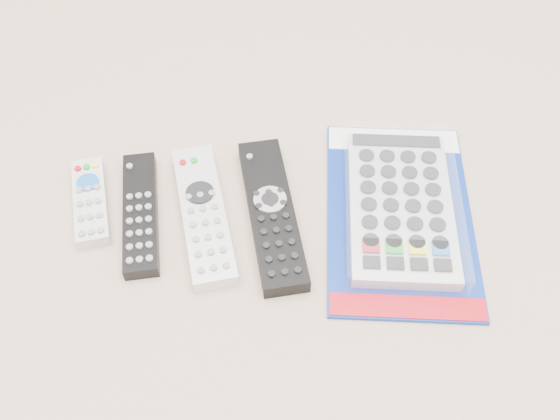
{
  "coord_description": "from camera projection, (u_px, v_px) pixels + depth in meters",
  "views": [
    {
      "loc": [
        -0.02,
        -0.5,
        0.67
      ],
      "look_at": [
        0.04,
        -0.01,
        0.01
      ],
      "focal_mm": 40.0,
      "sensor_mm": 36.0,
      "label": 1
    }
  ],
  "objects": [
    {
      "name": "jumbo_remote_packaged",
      "position": [
        401.0,
        205.0,
        0.82
      ],
      "size": [
        0.24,
        0.34,
        0.04
      ],
      "rotation": [
        0.0,
        0.0,
        -0.17
      ],
      "color": "navy",
      "rests_on": "ground"
    },
    {
      "name": "remote_small_grey",
      "position": [
        90.0,
        201.0,
        0.83
      ],
      "size": [
        0.06,
        0.14,
        0.02
      ],
      "rotation": [
        0.0,
        0.0,
        0.11
      ],
      "color": "#B5B5B7",
      "rests_on": "ground"
    },
    {
      "name": "remote_large_black",
      "position": [
        272.0,
        213.0,
        0.82
      ],
      "size": [
        0.07,
        0.24,
        0.03
      ],
      "rotation": [
        0.0,
        0.0,
        0.04
      ],
      "color": "black",
      "rests_on": "ground"
    },
    {
      "name": "remote_slim_black",
      "position": [
        140.0,
        213.0,
        0.82
      ],
      "size": [
        0.05,
        0.2,
        0.02
      ],
      "rotation": [
        0.0,
        0.0,
        0.02
      ],
      "color": "black",
      "rests_on": "ground"
    },
    {
      "name": "remote_silver_dvd",
      "position": [
        204.0,
        214.0,
        0.82
      ],
      "size": [
        0.08,
        0.23,
        0.03
      ],
      "rotation": [
        0.0,
        0.0,
        0.09
      ],
      "color": "silver",
      "rests_on": "ground"
    }
  ]
}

